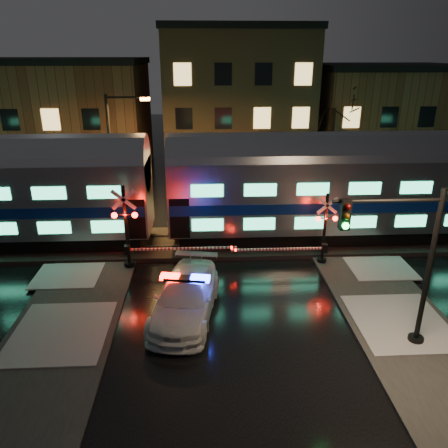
{
  "coord_description": "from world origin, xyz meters",
  "views": [
    {
      "loc": [
        -1.07,
        -17.03,
        9.9
      ],
      "look_at": [
        -0.08,
        2.5,
        2.2
      ],
      "focal_mm": 35.0,
      "sensor_mm": 36.0,
      "label": 1
    }
  ],
  "objects_px": {
    "crossing_signal_left": "(134,236)",
    "traffic_light": "(403,268)",
    "police_car": "(186,297)",
    "crossing_signal_right": "(317,237)",
    "streetlight": "(115,151)"
  },
  "relations": [
    {
      "from": "crossing_signal_left",
      "to": "traffic_light",
      "type": "height_order",
      "value": "traffic_light"
    },
    {
      "from": "crossing_signal_left",
      "to": "police_car",
      "type": "bearing_deg",
      "value": -58.51
    },
    {
      "from": "crossing_signal_left",
      "to": "streetlight",
      "type": "xyz_separation_m",
      "value": [
        -1.85,
        6.69,
        2.7
      ]
    },
    {
      "from": "police_car",
      "to": "crossing_signal_right",
      "type": "xyz_separation_m",
      "value": [
        6.3,
        4.15,
        0.7
      ]
    },
    {
      "from": "traffic_light",
      "to": "police_car",
      "type": "bearing_deg",
      "value": 177.07
    },
    {
      "from": "police_car",
      "to": "crossing_signal_right",
      "type": "relative_size",
      "value": 1.12
    },
    {
      "from": "crossing_signal_left",
      "to": "traffic_light",
      "type": "xyz_separation_m",
      "value": [
        10.01,
        -6.53,
        1.41
      ]
    },
    {
      "from": "crossing_signal_right",
      "to": "streetlight",
      "type": "relative_size",
      "value": 0.67
    },
    {
      "from": "police_car",
      "to": "crossing_signal_right",
      "type": "bearing_deg",
      "value": 42.71
    },
    {
      "from": "police_car",
      "to": "crossing_signal_left",
      "type": "distance_m",
      "value": 4.97
    },
    {
      "from": "crossing_signal_right",
      "to": "crossing_signal_left",
      "type": "bearing_deg",
      "value": 179.92
    },
    {
      "from": "traffic_light",
      "to": "streetlight",
      "type": "bearing_deg",
      "value": 146.57
    },
    {
      "from": "streetlight",
      "to": "crossing_signal_left",
      "type": "bearing_deg",
      "value": -74.56
    },
    {
      "from": "crossing_signal_left",
      "to": "crossing_signal_right",
      "type": "bearing_deg",
      "value": -0.08
    },
    {
      "from": "police_car",
      "to": "crossing_signal_right",
      "type": "distance_m",
      "value": 7.58
    }
  ]
}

